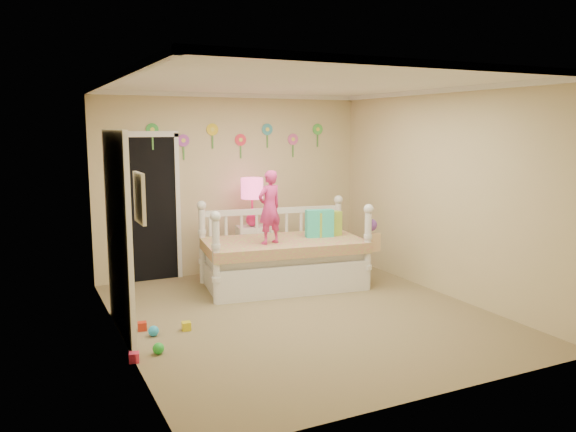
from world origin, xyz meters
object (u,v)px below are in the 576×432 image
child (270,207)px  nightstand (253,251)px  table_lamp (252,194)px  daybed (283,244)px

child → nightstand: child is taller
nightstand → table_lamp: size_ratio=1.04×
nightstand → table_lamp: table_lamp is taller
daybed → table_lamp: size_ratio=3.06×
daybed → nightstand: bearing=109.5°
nightstand → daybed: bearing=-70.7°
daybed → nightstand: 0.77m
child → table_lamp: size_ratio=1.36×
child → nightstand: 1.17m
daybed → child: child is taller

